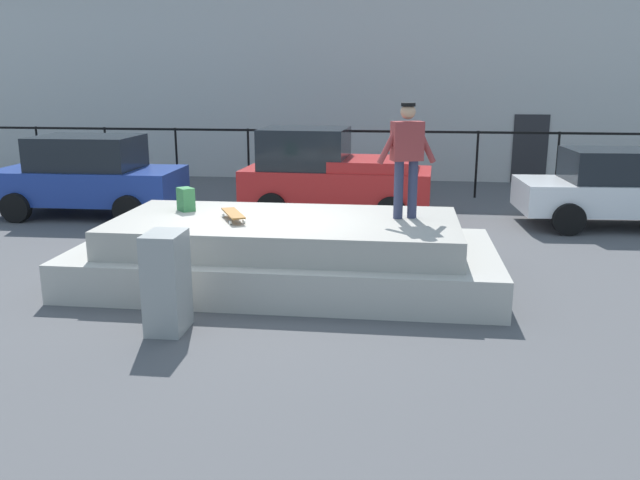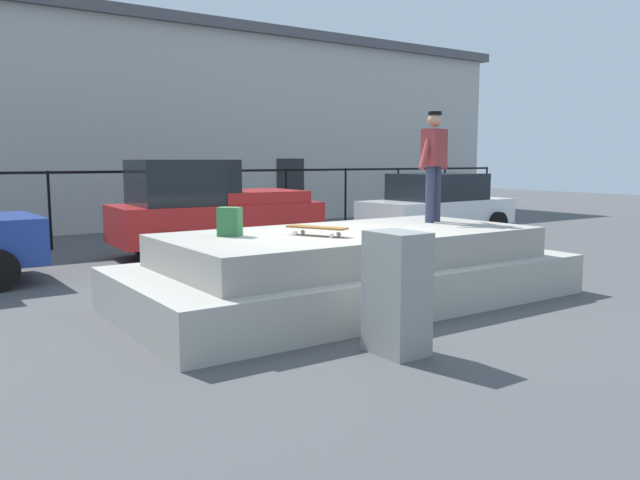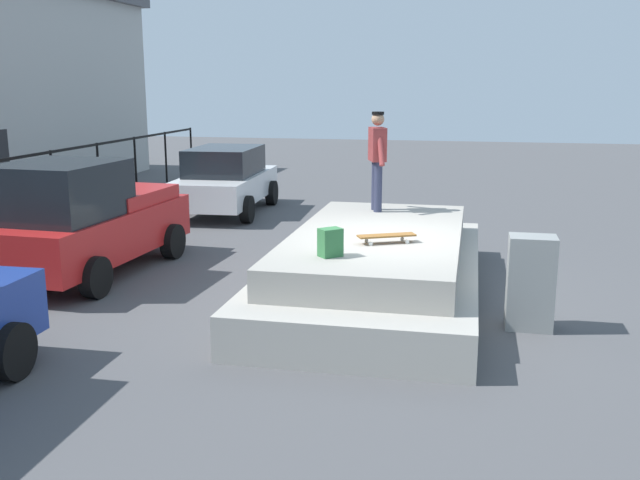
% 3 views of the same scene
% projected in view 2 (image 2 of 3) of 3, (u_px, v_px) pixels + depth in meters
% --- Properties ---
extents(ground_plane, '(60.00, 60.00, 0.00)m').
position_uv_depth(ground_plane, '(337.00, 306.00, 8.46)').
color(ground_plane, '#4C4C4F').
extents(concrete_ledge, '(6.27, 2.99, 0.98)m').
position_uv_depth(concrete_ledge, '(352.00, 269.00, 8.74)').
color(concrete_ledge, '#ADA89E').
rests_on(concrete_ledge, ground_plane).
extents(skateboarder, '(0.89, 0.38, 1.70)m').
position_uv_depth(skateboarder, '(434.00, 158.00, 9.75)').
color(skateboarder, '#2D334C').
rests_on(skateboarder, concrete_ledge).
extents(skateboard, '(0.54, 0.82, 0.12)m').
position_uv_depth(skateboard, '(317.00, 228.00, 8.05)').
color(skateboard, brown).
rests_on(skateboard, concrete_ledge).
extents(backpack, '(0.34, 0.34, 0.37)m').
position_uv_depth(backpack, '(230.00, 222.00, 8.02)').
color(backpack, '#33723F').
rests_on(backpack, concrete_ledge).
extents(car_red_pickup_mid, '(4.22, 2.17, 1.96)m').
position_uv_depth(car_red_pickup_mid, '(210.00, 209.00, 12.79)').
color(car_red_pickup_mid, '#B21E1E').
rests_on(car_red_pickup_mid, ground_plane).
extents(car_white_sedan_far, '(4.21, 2.15, 1.61)m').
position_uv_depth(car_white_sedan_far, '(437.00, 205.00, 15.97)').
color(car_white_sedan_far, white).
rests_on(car_white_sedan_far, ground_plane).
extents(utility_box, '(0.44, 0.60, 1.24)m').
position_uv_depth(utility_box, '(397.00, 293.00, 6.33)').
color(utility_box, gray).
rests_on(utility_box, ground_plane).
extents(fence_row, '(24.06, 0.06, 1.72)m').
position_uv_depth(fence_row, '(140.00, 192.00, 14.71)').
color(fence_row, black).
rests_on(fence_row, ground_plane).
extents(warehouse_building, '(29.63, 8.71, 6.05)m').
position_uv_depth(warehouse_building, '(67.00, 126.00, 20.09)').
color(warehouse_building, '#B2B2AD').
rests_on(warehouse_building, ground_plane).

